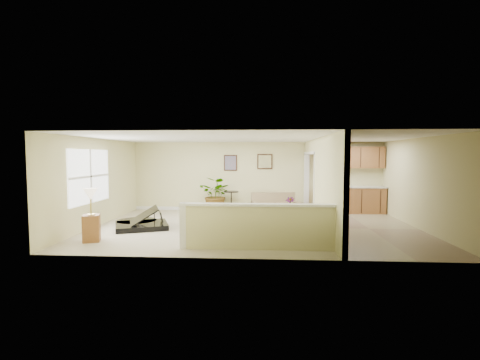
# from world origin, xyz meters

# --- Properties ---
(floor) EXTENTS (9.00, 9.00, 0.00)m
(floor) POSITION_xyz_m (0.00, 0.00, 0.00)
(floor) COLOR #BBAF91
(floor) RESTS_ON ground
(back_wall) EXTENTS (9.00, 0.04, 2.50)m
(back_wall) POSITION_xyz_m (0.00, 3.00, 1.25)
(back_wall) COLOR beige
(back_wall) RESTS_ON floor
(front_wall) EXTENTS (9.00, 0.04, 2.50)m
(front_wall) POSITION_xyz_m (0.00, -3.00, 1.25)
(front_wall) COLOR beige
(front_wall) RESTS_ON floor
(left_wall) EXTENTS (0.04, 6.00, 2.50)m
(left_wall) POSITION_xyz_m (-4.50, 0.00, 1.25)
(left_wall) COLOR beige
(left_wall) RESTS_ON floor
(right_wall) EXTENTS (0.04, 6.00, 2.50)m
(right_wall) POSITION_xyz_m (4.50, 0.00, 1.25)
(right_wall) COLOR beige
(right_wall) RESTS_ON floor
(ceiling) EXTENTS (9.00, 6.00, 0.04)m
(ceiling) POSITION_xyz_m (0.00, 0.00, 2.50)
(ceiling) COLOR silver
(ceiling) RESTS_ON back_wall
(kitchen_vinyl) EXTENTS (2.70, 6.00, 0.01)m
(kitchen_vinyl) POSITION_xyz_m (3.15, 0.00, 0.00)
(kitchen_vinyl) COLOR gray
(kitchen_vinyl) RESTS_ON floor
(interior_partition) EXTENTS (0.18, 5.99, 2.50)m
(interior_partition) POSITION_xyz_m (1.80, 0.25, 1.22)
(interior_partition) COLOR beige
(interior_partition) RESTS_ON floor
(pony_half_wall) EXTENTS (3.42, 0.22, 1.00)m
(pony_half_wall) POSITION_xyz_m (0.08, -2.30, 0.52)
(pony_half_wall) COLOR beige
(pony_half_wall) RESTS_ON floor
(left_window) EXTENTS (0.05, 2.15, 1.45)m
(left_window) POSITION_xyz_m (-4.49, -0.50, 1.45)
(left_window) COLOR white
(left_window) RESTS_ON left_wall
(wall_art_left) EXTENTS (0.48, 0.04, 0.58)m
(wall_art_left) POSITION_xyz_m (-0.95, 2.97, 1.75)
(wall_art_left) COLOR #372114
(wall_art_left) RESTS_ON back_wall
(wall_mirror) EXTENTS (0.55, 0.04, 0.55)m
(wall_mirror) POSITION_xyz_m (0.30, 2.97, 1.80)
(wall_mirror) COLOR #372114
(wall_mirror) RESTS_ON back_wall
(kitchen_cabinets) EXTENTS (2.36, 0.65, 2.33)m
(kitchen_cabinets) POSITION_xyz_m (3.19, 2.73, 0.87)
(kitchen_cabinets) COLOR #9C5D33
(kitchen_cabinets) RESTS_ON floor
(piano) EXTENTS (1.91, 1.88, 1.28)m
(piano) POSITION_xyz_m (-3.15, -0.19, 0.54)
(piano) COLOR black
(piano) RESTS_ON floor
(piano_bench) EXTENTS (0.50, 0.75, 0.46)m
(piano_bench) POSITION_xyz_m (-1.43, -0.26, 0.23)
(piano_bench) COLOR black
(piano_bench) RESTS_ON floor
(loveseat) EXTENTS (1.83, 1.31, 0.92)m
(loveseat) POSITION_xyz_m (0.69, 2.59, 0.35)
(loveseat) COLOR tan
(loveseat) RESTS_ON floor
(accent_table) EXTENTS (0.52, 0.52, 0.75)m
(accent_table) POSITION_xyz_m (-0.89, 2.58, 0.48)
(accent_table) COLOR black
(accent_table) RESTS_ON floor
(palm_plant) EXTENTS (1.43, 1.36, 1.26)m
(palm_plant) POSITION_xyz_m (-1.41, 2.53, 0.62)
(palm_plant) COLOR black
(palm_plant) RESTS_ON floor
(small_plant) EXTENTS (0.43, 0.43, 0.58)m
(small_plant) POSITION_xyz_m (1.16, 2.33, 0.25)
(small_plant) COLOR black
(small_plant) RESTS_ON floor
(lamp_stand) EXTENTS (0.47, 0.47, 1.25)m
(lamp_stand) POSITION_xyz_m (-3.79, -1.85, 0.53)
(lamp_stand) COLOR #9C5D33
(lamp_stand) RESTS_ON floor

